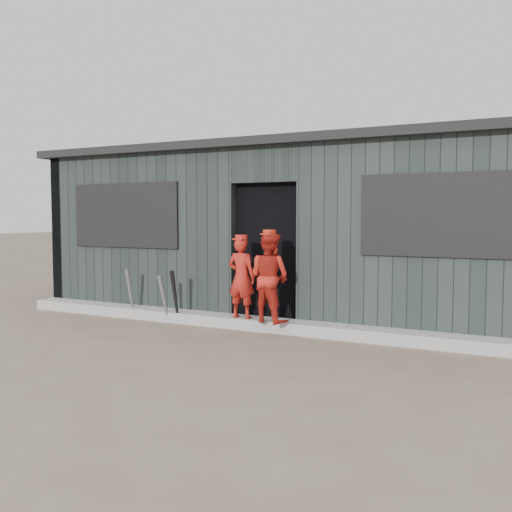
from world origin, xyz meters
The scene contains 9 objects.
ground centered at (0.00, 0.00, 0.00)m, with size 80.00×80.00×0.00m, color brown.
curb centered at (0.00, 1.82, 0.07)m, with size 8.00×0.36×0.15m, color #969691.
bat_left centered at (-2.12, 1.75, 0.38)m, with size 0.07×0.07×0.76m, color gray.
bat_mid centered at (-1.38, 1.60, 0.35)m, with size 0.07×0.07×0.70m, color gray.
bat_right centered at (-1.21, 1.63, 0.38)m, with size 0.07×0.07×0.77m, color black.
player_red_left centered at (-0.19, 1.74, 0.70)m, with size 0.40×0.27×1.11m, color #AD1F15.
player_red_right centered at (0.28, 1.63, 0.74)m, with size 0.58×0.45×1.19m, color red.
player_grey_back centered at (0.47, 2.45, 0.63)m, with size 0.61×0.40×1.25m, color silver.
dugout centered at (0.00, 3.50, 1.29)m, with size 8.30×3.30×2.62m.
Camera 1 is at (3.50, -5.01, 1.54)m, focal length 40.00 mm.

